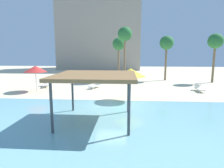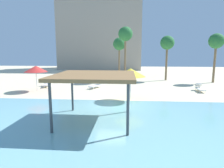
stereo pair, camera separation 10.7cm
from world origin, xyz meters
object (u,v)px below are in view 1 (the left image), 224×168
object	(u,v)px
shade_pavilion	(95,77)
palm_tree_0	(125,36)
palm_tree_2	(119,45)
lounge_chair_0	(96,85)
palm_tree_3	(215,42)
beach_umbrella_red_0	(35,69)
lounge_chair_2	(46,84)
palm_tree_1	(167,44)
lounge_chair_1	(199,88)
beach_umbrella_yellow_2	(131,72)

from	to	relation	value
shade_pavilion	palm_tree_0	xyz separation A→B (m)	(1.44, 15.97, 3.52)
palm_tree_0	palm_tree_2	size ratio (longest dim) A/B	1.19
lounge_chair_0	palm_tree_3	distance (m)	16.08
beach_umbrella_red_0	palm_tree_3	xyz separation A→B (m)	(20.25, 7.19, 2.88)
lounge_chair_2	palm_tree_3	world-z (taller)	palm_tree_3
beach_umbrella_red_0	palm_tree_1	world-z (taller)	palm_tree_1
palm_tree_3	lounge_chair_0	bearing A→B (deg)	-161.03
lounge_chair_1	palm_tree_3	size ratio (longest dim) A/B	0.31
beach_umbrella_red_0	beach_umbrella_yellow_2	size ratio (longest dim) A/B	0.97
shade_pavilion	beach_umbrella_yellow_2	distance (m)	5.50
beach_umbrella_red_0	lounge_chair_2	size ratio (longest dim) A/B	1.29
palm_tree_1	shade_pavilion	bearing A→B (deg)	-112.65
palm_tree_0	palm_tree_1	xyz separation A→B (m)	(5.72, 1.18, -1.04)
beach_umbrella_yellow_2	lounge_chair_1	xyz separation A→B (m)	(7.08, 4.35, -1.97)
beach_umbrella_red_0	palm_tree_0	bearing A→B (deg)	41.21
lounge_chair_1	palm_tree_1	bearing A→B (deg)	-161.51
lounge_chair_0	beach_umbrella_yellow_2	bearing A→B (deg)	60.36
shade_pavilion	palm_tree_2	xyz separation A→B (m)	(0.49, 19.42, 2.43)
palm_tree_2	palm_tree_3	size ratio (longest dim) A/B	0.97
lounge_chair_2	palm_tree_0	distance (m)	11.79
beach_umbrella_yellow_2	lounge_chair_1	size ratio (longest dim) A/B	1.36
shade_pavilion	lounge_chair_1	size ratio (longest dim) A/B	2.26
lounge_chair_0	lounge_chair_1	bearing A→B (deg)	110.58
lounge_chair_1	palm_tree_2	bearing A→B (deg)	-134.87
lounge_chair_2	palm_tree_1	xyz separation A→B (m)	(14.60, 6.39, 4.70)
beach_umbrella_yellow_2	lounge_chair_2	xyz separation A→B (m)	(-9.47, 5.65, -1.97)
lounge_chair_1	lounge_chair_2	xyz separation A→B (m)	(-16.55, 1.30, 0.00)
palm_tree_2	lounge_chair_1	bearing A→B (deg)	-49.15
palm_tree_1	palm_tree_3	bearing A→B (deg)	-16.59
shade_pavilion	lounge_chair_2	bearing A→B (deg)	124.69
beach_umbrella_red_0	palm_tree_2	world-z (taller)	palm_tree_2
beach_umbrella_red_0	palm_tree_3	distance (m)	21.68
lounge_chair_2	palm_tree_3	size ratio (longest dim) A/B	0.32
beach_umbrella_red_0	palm_tree_0	size ratio (longest dim) A/B	0.35
lounge_chair_0	palm_tree_2	size ratio (longest dim) A/B	0.32
beach_umbrella_red_0	palm_tree_0	distance (m)	12.33
lounge_chair_1	beach_umbrella_red_0	bearing A→B (deg)	-81.56
palm_tree_0	palm_tree_1	bearing A→B (deg)	11.62
lounge_chair_1	lounge_chair_2	world-z (taller)	same
beach_umbrella_yellow_2	lounge_chair_1	distance (m)	8.53
lounge_chair_1	palm_tree_1	world-z (taller)	palm_tree_1
shade_pavilion	beach_umbrella_yellow_2	size ratio (longest dim) A/B	1.66
beach_umbrella_red_0	lounge_chair_2	world-z (taller)	beach_umbrella_red_0
beach_umbrella_red_0	beach_umbrella_yellow_2	world-z (taller)	beach_umbrella_yellow_2
shade_pavilion	palm_tree_3	xyz separation A→B (m)	(12.87, 15.44, 2.58)
lounge_chair_0	lounge_chair_1	size ratio (longest dim) A/B	1.02
lounge_chair_0	palm_tree_0	world-z (taller)	palm_tree_0
beach_umbrella_red_0	palm_tree_0	world-z (taller)	palm_tree_0
palm_tree_0	palm_tree_2	world-z (taller)	palm_tree_0
lounge_chair_0	palm_tree_2	distance (m)	10.32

